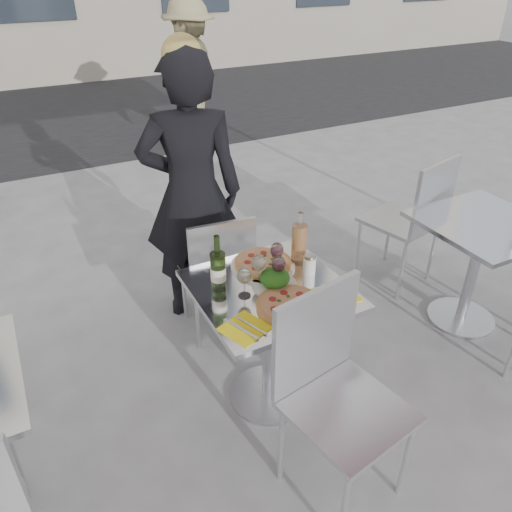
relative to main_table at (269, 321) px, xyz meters
name	(u,v)px	position (x,y,z in m)	size (l,w,h in m)	color
ground	(268,396)	(0.00, 0.00, -0.54)	(80.00, 80.00, 0.00)	slate
street_asphalt	(68,113)	(0.00, 6.50, -0.54)	(24.00, 5.00, 0.00)	black
main_table	(269,321)	(0.00, 0.00, 0.00)	(0.72, 0.72, 0.75)	#B7BABF
side_table_right	(478,252)	(1.50, 0.00, 0.00)	(0.72, 0.72, 0.75)	#B7BABF
chair_far	(218,268)	(-0.02, 0.61, -0.02)	(0.44, 0.45, 0.88)	silver
chair_near	(332,381)	(0.01, -0.53, 0.06)	(0.53, 0.54, 1.00)	silver
side_chair_rfar	(415,213)	(1.43, 0.51, 0.06)	(0.56, 0.57, 1.00)	silver
woman_diner	(192,194)	(-0.03, 0.95, 0.33)	(0.64, 0.42, 1.75)	black
pedestrian_b	(191,74)	(1.26, 4.31, 0.32)	(1.11, 0.64, 1.72)	#91865E
pizza_near	(290,305)	(0.01, -0.18, 0.22)	(0.32, 0.32, 0.02)	tan
pizza_far	(263,264)	(0.06, 0.19, 0.23)	(0.34, 0.34, 0.03)	white
salad_plate	(275,279)	(0.03, 0.01, 0.25)	(0.22, 0.22, 0.09)	white
wine_bottle	(218,269)	(-0.23, 0.11, 0.32)	(0.07, 0.08, 0.29)	#2F491B
carafe	(299,243)	(0.25, 0.14, 0.33)	(0.08, 0.08, 0.29)	tan
sugar_shaker	(309,264)	(0.24, 0.02, 0.26)	(0.06, 0.06, 0.11)	white
wineglass_white_a	(244,277)	(-0.14, 0.00, 0.32)	(0.07, 0.07, 0.16)	white
wineglass_white_b	(259,263)	(-0.03, 0.07, 0.32)	(0.07, 0.07, 0.16)	white
wineglass_red_a	(279,265)	(0.05, 0.01, 0.32)	(0.07, 0.07, 0.16)	white
wineglass_red_b	(277,251)	(0.11, 0.13, 0.32)	(0.07, 0.07, 0.16)	white
napkin_left	(245,328)	(-0.25, -0.22, 0.21)	(0.23, 0.23, 0.01)	#FFF116
napkin_right	(337,294)	(0.25, -0.20, 0.21)	(0.19, 0.20, 0.01)	#FFF116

